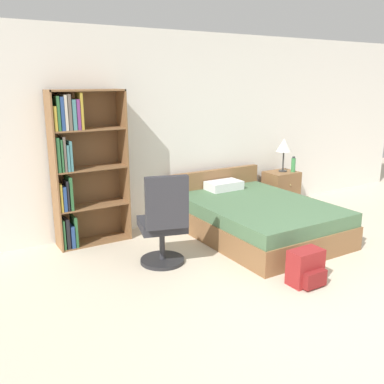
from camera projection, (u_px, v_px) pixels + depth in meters
ground_plane at (376, 320)px, 3.62m from camera, size 14.00×14.00×0.00m
wall_back at (184, 129)px, 5.96m from camera, size 9.00×0.06×2.60m
bookshelf at (79, 165)px, 5.06m from camera, size 0.88×0.32×1.86m
bed at (255, 217)px, 5.56m from camera, size 1.49×2.04×0.71m
office_chair at (164, 224)px, 4.55m from camera, size 0.59×0.66×1.04m
nightstand at (281, 190)px, 6.75m from camera, size 0.49×0.41×0.58m
table_lamp at (284, 146)px, 6.60m from camera, size 0.24×0.24×0.52m
water_bottle at (293, 165)px, 6.64m from camera, size 0.07×0.07×0.24m
backpack_red at (306, 268)px, 4.21m from camera, size 0.34×0.27×0.36m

